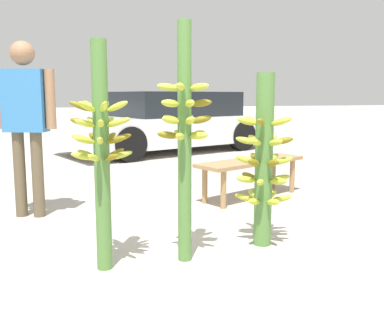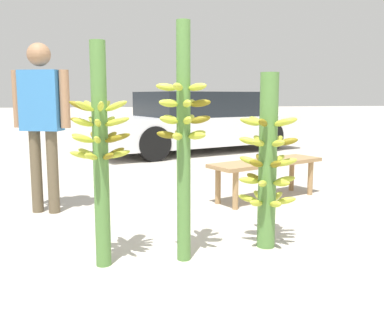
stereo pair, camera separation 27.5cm
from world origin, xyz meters
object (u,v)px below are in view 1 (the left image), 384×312
Objects in this scene: banana_stalk_left at (102,150)px; banana_stalk_center at (185,134)px; banana_stalk_right at (264,161)px; parked_car at (170,122)px; vendor_person at (25,113)px; market_bench at (251,165)px.

banana_stalk_center is (0.55, 0.00, 0.09)m from banana_stalk_left.
banana_stalk_right is 0.28× the size of parked_car.
vendor_person is at bearing 144.09° from banana_stalk_right.
banana_stalk_left is 0.91× the size of banana_stalk_center.
market_bench is (0.52, 1.45, -0.29)m from banana_stalk_right.
banana_stalk_center is 1.25× the size of banana_stalk_right.
vendor_person reaches higher than banana_stalk_left.
banana_stalk_center is 0.71m from banana_stalk_right.
banana_stalk_center is 0.35× the size of parked_car.
banana_stalk_left is 2.40m from market_bench.
banana_stalk_right is (0.66, 0.15, -0.23)m from banana_stalk_center.
vendor_person is (-0.59, 1.46, 0.19)m from banana_stalk_left.
banana_stalk_right reaches higher than market_bench.
vendor_person is 4.98m from parked_car.
parked_car is at bearing 84.69° from banana_stalk_right.
banana_stalk_left is at bearing -172.91° from banana_stalk_right.
parked_car is (1.19, 5.83, -0.29)m from banana_stalk_center.
parked_car is at bearing 78.51° from banana_stalk_center.
banana_stalk_left is 0.32× the size of parked_car.
vendor_person is at bearing 158.75° from market_bench.
parked_car is at bearing 65.27° from market_bench.
banana_stalk_center reaches higher than parked_car.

